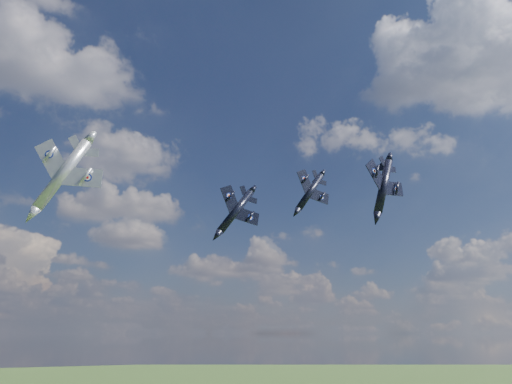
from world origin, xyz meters
name	(u,v)px	position (x,y,z in m)	size (l,w,h in m)	color
jet_lead_navy	(236,211)	(-0.55, 17.99, 80.41)	(9.74, 13.58, 2.81)	black
jet_right_navy	(383,187)	(15.99, -1.37, 81.67)	(9.50, 13.25, 2.74)	black
jet_high_navy	(310,192)	(19.20, 26.06, 88.29)	(10.13, 14.13, 2.92)	black
jet_left_silver	(63,174)	(-29.23, 11.82, 81.57)	(11.42, 15.93, 3.30)	#9799A1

